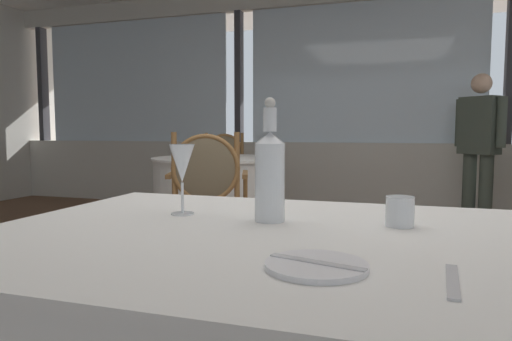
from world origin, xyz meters
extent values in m
cube|color=beige|center=(0.00, 3.63, 0.42)|extent=(10.03, 0.12, 0.85)
cube|color=silver|center=(-3.14, 3.65, 1.69)|extent=(2.77, 0.02, 1.68)
cube|color=#333338|center=(-4.72, 3.63, 1.69)|extent=(0.08, 0.14, 1.68)
cube|color=silver|center=(0.00, 3.65, 1.69)|extent=(2.77, 0.02, 1.68)
cube|color=#333338|center=(-1.57, 3.63, 1.69)|extent=(0.08, 0.14, 1.68)
cube|color=#333338|center=(1.57, 3.63, 1.69)|extent=(0.08, 0.14, 1.68)
cube|color=white|center=(0.15, -1.04, 0.75)|extent=(1.31, 1.00, 0.02)
cylinder|color=white|center=(0.33, -1.28, 0.77)|extent=(0.18, 0.18, 0.01)
cube|color=silver|center=(0.33, -1.28, 0.77)|extent=(0.17, 0.06, 0.00)
cube|color=silver|center=(0.54, -1.29, 0.76)|extent=(0.03, 0.17, 0.00)
cylinder|color=white|center=(0.14, -0.92, 0.86)|extent=(0.08, 0.08, 0.20)
cone|color=white|center=(0.14, -0.92, 0.98)|extent=(0.08, 0.08, 0.03)
cylinder|color=white|center=(0.14, -0.92, 1.02)|extent=(0.03, 0.03, 0.06)
sphere|color=silver|center=(0.14, -0.92, 1.06)|extent=(0.03, 0.03, 0.03)
cylinder|color=white|center=(-0.12, -0.90, 0.76)|extent=(0.06, 0.06, 0.00)
cylinder|color=white|center=(-0.12, -0.90, 0.81)|extent=(0.01, 0.01, 0.09)
cone|color=white|center=(-0.12, -0.90, 0.90)|extent=(0.07, 0.07, 0.11)
cylinder|color=white|center=(0.46, -0.88, 0.80)|extent=(0.07, 0.07, 0.07)
cylinder|color=white|center=(-1.08, 1.70, 0.75)|extent=(1.16, 1.16, 0.02)
cylinder|color=white|center=(-1.08, 1.70, 0.37)|extent=(1.12, 1.12, 0.74)
cube|color=olive|center=(-1.37, 2.57, 0.45)|extent=(0.58, 0.58, 0.05)
cube|color=#75664C|center=(-1.37, 2.57, 0.50)|extent=(0.54, 0.54, 0.04)
cylinder|color=olive|center=(-1.12, 2.44, 0.21)|extent=(0.04, 0.04, 0.43)
cylinder|color=olive|center=(-1.50, 2.31, 0.21)|extent=(0.04, 0.04, 0.43)
cylinder|color=olive|center=(-1.25, 2.82, 0.21)|extent=(0.04, 0.04, 0.43)
cylinder|color=olive|center=(-1.63, 2.69, 0.21)|extent=(0.04, 0.04, 0.43)
cylinder|color=olive|center=(-1.25, 2.82, 0.72)|extent=(0.04, 0.04, 0.49)
cylinder|color=olive|center=(-1.63, 2.69, 0.72)|extent=(0.04, 0.04, 0.49)
ellipsoid|color=#75664C|center=(-1.44, 2.77, 0.75)|extent=(0.39, 0.17, 0.41)
torus|color=olive|center=(-1.44, 2.77, 0.75)|extent=(0.42, 0.17, 0.43)
cube|color=olive|center=(-1.13, 2.63, 0.70)|extent=(0.15, 0.36, 0.03)
cylinder|color=olive|center=(-1.08, 2.49, 0.59)|extent=(0.03, 0.03, 0.22)
cube|color=olive|center=(-1.60, 2.47, 0.70)|extent=(0.15, 0.36, 0.03)
cylinder|color=olive|center=(-1.56, 2.33, 0.59)|extent=(0.03, 0.03, 0.22)
cube|color=olive|center=(-0.79, 0.82, 0.45)|extent=(0.58, 0.58, 0.05)
cube|color=#75664C|center=(-0.79, 0.82, 0.49)|extent=(0.54, 0.54, 0.04)
cylinder|color=olive|center=(-1.04, 0.95, 0.21)|extent=(0.04, 0.04, 0.43)
cylinder|color=olive|center=(-0.66, 1.08, 0.21)|extent=(0.04, 0.04, 0.43)
cylinder|color=olive|center=(-0.92, 0.57, 0.21)|extent=(0.04, 0.04, 0.43)
cylinder|color=olive|center=(-0.54, 0.70, 0.21)|extent=(0.04, 0.04, 0.43)
cylinder|color=olive|center=(-0.92, 0.57, 0.73)|extent=(0.04, 0.04, 0.51)
cylinder|color=olive|center=(-0.54, 0.70, 0.73)|extent=(0.04, 0.04, 0.51)
ellipsoid|color=#75664C|center=(-0.72, 0.62, 0.76)|extent=(0.39, 0.17, 0.43)
torus|color=olive|center=(-0.72, 0.62, 0.76)|extent=(0.43, 0.17, 0.44)
cube|color=olive|center=(-1.03, 0.76, 0.70)|extent=(0.15, 0.36, 0.03)
cylinder|color=olive|center=(-1.08, 0.90, 0.59)|extent=(0.03, 0.03, 0.22)
cube|color=olive|center=(-0.56, 0.92, 0.70)|extent=(0.15, 0.36, 0.03)
cylinder|color=olive|center=(-0.60, 1.06, 0.59)|extent=(0.03, 0.03, 0.22)
cylinder|color=#424C42|center=(1.27, 2.93, 0.38)|extent=(0.13, 0.13, 0.76)
cylinder|color=#424C42|center=(1.14, 3.05, 0.38)|extent=(0.13, 0.13, 0.76)
cube|color=#424C42|center=(1.21, 2.99, 1.05)|extent=(0.40, 0.39, 0.57)
sphere|color=beige|center=(1.21, 2.99, 1.46)|extent=(0.20, 0.20, 0.20)
cylinder|color=#424C42|center=(1.37, 2.85, 1.08)|extent=(0.09, 0.09, 0.49)
cylinder|color=#424C42|center=(1.04, 3.14, 1.08)|extent=(0.09, 0.09, 0.49)
camera|label=1|loc=(0.46, -2.03, 0.99)|focal=31.99mm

